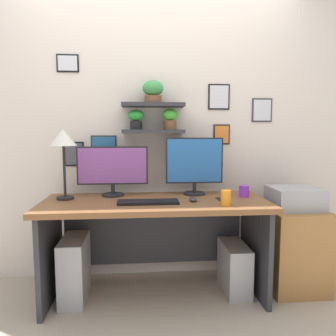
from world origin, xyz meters
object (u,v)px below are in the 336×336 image
(monitor_left, at_px, (113,169))
(water_cup, at_px, (226,198))
(desk_lamp, at_px, (63,142))
(keyboard, at_px, (148,202))
(drawer_cabinet, at_px, (293,248))
(computer_tower_left, at_px, (75,269))
(printer, at_px, (295,198))
(monitor_right, at_px, (194,164))
(computer_tower_right, at_px, (234,267))
(cell_phone, at_px, (223,199))
(coffee_mug, at_px, (244,191))
(computer_mouse, at_px, (193,199))
(desk, at_px, (155,225))

(monitor_left, relative_size, water_cup, 5.12)
(desk_lamp, bearing_deg, keyboard, -17.60)
(drawer_cabinet, xyz_separation_m, computer_tower_left, (-1.73, -0.05, -0.09))
(printer, bearing_deg, drawer_cabinet, -90.00)
(monitor_right, distance_m, computer_tower_right, 0.88)
(water_cup, relative_size, computer_tower_left, 0.23)
(cell_phone, height_order, computer_tower_right, cell_phone)
(monitor_right, xyz_separation_m, computer_tower_right, (0.29, -0.19, -0.81))
(keyboard, relative_size, computer_tower_left, 0.93)
(keyboard, bearing_deg, computer_tower_left, 169.78)
(coffee_mug, xyz_separation_m, computer_tower_right, (-0.08, -0.06, -0.60))
(computer_mouse, relative_size, computer_tower_right, 0.22)
(monitor_left, xyz_separation_m, monitor_right, (0.66, 0.00, 0.03))
(desk, distance_m, monitor_right, 0.59)
(desk, xyz_separation_m, cell_phone, (0.51, -0.09, 0.21))
(computer_mouse, height_order, printer, printer)
(monitor_right, relative_size, water_cup, 4.27)
(desk, bearing_deg, coffee_mug, 1.91)
(monitor_right, bearing_deg, water_cup, -70.20)
(monitor_right, relative_size, computer_mouse, 5.21)
(monitor_left, height_order, drawer_cabinet, monitor_left)
(desk_lamp, relative_size, computer_tower_left, 1.12)
(desk_lamp, bearing_deg, monitor_left, 17.79)
(desk_lamp, distance_m, drawer_cabinet, 2.00)
(cell_phone, bearing_deg, printer, 2.62)
(desk, relative_size, computer_mouse, 18.78)
(monitor_right, relative_size, desk_lamp, 0.88)
(keyboard, height_order, water_cup, water_cup)
(monitor_right, distance_m, coffee_mug, 0.45)
(monitor_left, bearing_deg, computer_mouse, -24.38)
(coffee_mug, bearing_deg, monitor_right, 159.96)
(computer_mouse, bearing_deg, water_cup, -35.64)
(desk_lamp, height_order, computer_tower_right, desk_lamp)
(desk, distance_m, monitor_left, 0.56)
(water_cup, bearing_deg, monitor_left, 152.53)
(desk, height_order, water_cup, water_cup)
(desk_lamp, distance_m, computer_tower_right, 1.65)
(printer, relative_size, computer_tower_left, 0.80)
(coffee_mug, relative_size, printer, 0.24)
(computer_tower_left, bearing_deg, cell_phone, -1.97)
(coffee_mug, bearing_deg, monitor_left, 172.46)
(monitor_left, relative_size, coffee_mug, 6.26)
(monitor_left, relative_size, printer, 1.48)
(coffee_mug, height_order, computer_tower_right, coffee_mug)
(monitor_left, height_order, computer_tower_left, monitor_left)
(desk_lamp, bearing_deg, monitor_right, 6.36)
(printer, distance_m, computer_tower_right, 0.74)
(keyboard, bearing_deg, printer, 7.13)
(cell_phone, xyz_separation_m, coffee_mug, (0.20, 0.11, 0.04))
(monitor_left, bearing_deg, drawer_cabinet, -6.51)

